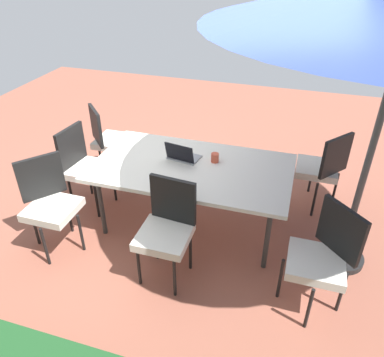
# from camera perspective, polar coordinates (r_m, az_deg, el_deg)

# --- Properties ---
(ground_plane) EXTENTS (10.00, 10.00, 0.02)m
(ground_plane) POSITION_cam_1_polar(r_m,az_deg,el_deg) (4.34, -0.00, -6.96)
(ground_plane) COLOR #935442
(dining_table) EXTENTS (2.04, 1.15, 0.77)m
(dining_table) POSITION_cam_1_polar(r_m,az_deg,el_deg) (3.91, -0.00, 1.30)
(dining_table) COLOR silver
(dining_table) RESTS_ON ground_plane
(chair_northwest) EXTENTS (0.59, 0.59, 0.98)m
(chair_northwest) POSITION_cam_1_polar(r_m,az_deg,el_deg) (3.34, 19.12, -10.85)
(chair_northwest) COLOR silver
(chair_northwest) RESTS_ON ground_plane
(chair_southwest) EXTENTS (0.58, 0.58, 0.98)m
(chair_southwest) POSITION_cam_1_polar(r_m,az_deg,el_deg) (4.55, 19.00, 1.77)
(chair_southwest) COLOR silver
(chair_southwest) RESTS_ON ground_plane
(chair_northeast) EXTENTS (0.58, 0.58, 0.98)m
(chair_northeast) POSITION_cam_1_polar(r_m,az_deg,el_deg) (4.00, -20.71, -3.19)
(chair_northeast) COLOR silver
(chair_northeast) RESTS_ON ground_plane
(chair_north) EXTENTS (0.47, 0.48, 0.98)m
(chair_north) POSITION_cam_1_polar(r_m,az_deg,el_deg) (3.43, -3.82, -7.31)
(chair_north) COLOR silver
(chair_north) RESTS_ON ground_plane
(chair_east) EXTENTS (0.48, 0.47, 0.98)m
(chair_east) POSITION_cam_1_polar(r_m,az_deg,el_deg) (4.52, -15.91, 2.08)
(chair_east) COLOR silver
(chair_east) RESTS_ON ground_plane
(chair_southeast) EXTENTS (0.59, 0.59, 0.98)m
(chair_southeast) POSITION_cam_1_polar(r_m,az_deg,el_deg) (5.05, -12.35, 5.98)
(chair_southeast) COLOR silver
(chair_southeast) RESTS_ON ground_plane
(laptop) EXTENTS (0.36, 0.30, 0.21)m
(laptop) POSITION_cam_1_polar(r_m,az_deg,el_deg) (3.98, -1.43, 3.47)
(laptop) COLOR gray
(laptop) RESTS_ON dining_table
(cup) EXTENTS (0.08, 0.08, 0.10)m
(cup) POSITION_cam_1_polar(r_m,az_deg,el_deg) (3.95, 3.48, 3.15)
(cup) COLOR #CC4C33
(cup) RESTS_ON dining_table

